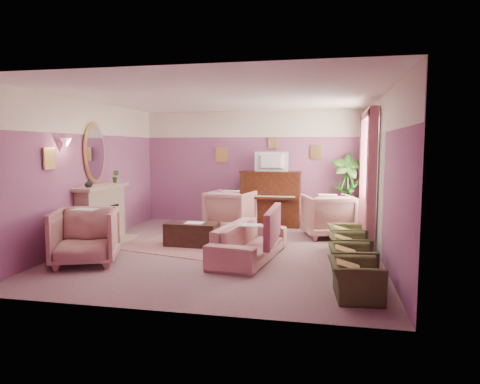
% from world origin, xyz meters
% --- Properties ---
extents(floor, '(5.50, 6.00, 0.01)m').
position_xyz_m(floor, '(0.00, 0.00, 0.00)').
color(floor, '#815E62').
rests_on(floor, ground).
extents(ceiling, '(5.50, 6.00, 0.01)m').
position_xyz_m(ceiling, '(0.00, 0.00, 2.80)').
color(ceiling, white).
rests_on(ceiling, wall_back).
extents(wall_back, '(5.50, 0.02, 2.80)m').
position_xyz_m(wall_back, '(0.00, 3.00, 1.40)').
color(wall_back, '#734372').
rests_on(wall_back, floor).
extents(wall_front, '(5.50, 0.02, 2.80)m').
position_xyz_m(wall_front, '(0.00, -3.00, 1.40)').
color(wall_front, '#734372').
rests_on(wall_front, floor).
extents(wall_left, '(0.02, 6.00, 2.80)m').
position_xyz_m(wall_left, '(-2.75, 0.00, 1.40)').
color(wall_left, '#734372').
rests_on(wall_left, floor).
extents(wall_right, '(0.02, 6.00, 2.80)m').
position_xyz_m(wall_right, '(2.75, 0.00, 1.40)').
color(wall_right, '#734372').
rests_on(wall_right, floor).
extents(picture_rail_band, '(5.50, 0.01, 0.65)m').
position_xyz_m(picture_rail_band, '(0.00, 2.99, 2.47)').
color(picture_rail_band, silver).
rests_on(picture_rail_band, wall_back).
extents(stripe_panel, '(0.01, 3.00, 2.15)m').
position_xyz_m(stripe_panel, '(2.73, 1.30, 1.07)').
color(stripe_panel, '#B4BDA6').
rests_on(stripe_panel, wall_right).
extents(fireplace_surround, '(0.30, 1.40, 1.10)m').
position_xyz_m(fireplace_surround, '(-2.59, 0.20, 0.55)').
color(fireplace_surround, tan).
rests_on(fireplace_surround, floor).
extents(fireplace_inset, '(0.18, 0.72, 0.68)m').
position_xyz_m(fireplace_inset, '(-2.49, 0.20, 0.40)').
color(fireplace_inset, black).
rests_on(fireplace_inset, floor).
extents(fire_ember, '(0.06, 0.54, 0.10)m').
position_xyz_m(fire_ember, '(-2.45, 0.20, 0.22)').
color(fire_ember, '#F75E10').
rests_on(fire_ember, floor).
extents(mantel_shelf, '(0.40, 1.55, 0.07)m').
position_xyz_m(mantel_shelf, '(-2.56, 0.20, 1.12)').
color(mantel_shelf, tan).
rests_on(mantel_shelf, fireplace_surround).
extents(hearth, '(0.55, 1.50, 0.02)m').
position_xyz_m(hearth, '(-2.39, 0.20, 0.01)').
color(hearth, tan).
rests_on(hearth, floor).
extents(mirror_frame, '(0.04, 0.72, 1.20)m').
position_xyz_m(mirror_frame, '(-2.70, 0.20, 1.80)').
color(mirror_frame, '#E3BA60').
rests_on(mirror_frame, wall_left).
extents(mirror_glass, '(0.01, 0.60, 1.06)m').
position_xyz_m(mirror_glass, '(-2.67, 0.20, 1.80)').
color(mirror_glass, silver).
rests_on(mirror_glass, wall_left).
extents(sconce_shade, '(0.20, 0.20, 0.16)m').
position_xyz_m(sconce_shade, '(-2.62, -0.85, 1.98)').
color(sconce_shade, tan).
rests_on(sconce_shade, wall_left).
extents(piano, '(1.40, 0.60, 1.30)m').
position_xyz_m(piano, '(0.50, 2.68, 0.65)').
color(piano, '#37180D').
rests_on(piano, floor).
extents(piano_keyshelf, '(1.30, 0.12, 0.06)m').
position_xyz_m(piano_keyshelf, '(0.50, 2.33, 0.72)').
color(piano_keyshelf, '#37180D').
rests_on(piano_keyshelf, piano).
extents(piano_keys, '(1.20, 0.08, 0.02)m').
position_xyz_m(piano_keys, '(0.50, 2.33, 0.76)').
color(piano_keys, beige).
rests_on(piano_keys, piano).
extents(piano_top, '(1.45, 0.65, 0.04)m').
position_xyz_m(piano_top, '(0.50, 2.68, 1.31)').
color(piano_top, '#37180D').
rests_on(piano_top, piano).
extents(television, '(0.80, 0.12, 0.48)m').
position_xyz_m(television, '(0.50, 2.63, 1.60)').
color(television, black).
rests_on(television, piano).
extents(print_back_left, '(0.30, 0.03, 0.38)m').
position_xyz_m(print_back_left, '(-0.80, 2.96, 1.72)').
color(print_back_left, '#E3BA60').
rests_on(print_back_left, wall_back).
extents(print_back_right, '(0.26, 0.03, 0.34)m').
position_xyz_m(print_back_right, '(1.55, 2.96, 1.78)').
color(print_back_right, '#E3BA60').
rests_on(print_back_right, wall_back).
extents(print_back_mid, '(0.22, 0.03, 0.26)m').
position_xyz_m(print_back_mid, '(0.50, 2.96, 2.00)').
color(print_back_mid, '#E3BA60').
rests_on(print_back_mid, wall_back).
extents(print_left_wall, '(0.03, 0.28, 0.36)m').
position_xyz_m(print_left_wall, '(-2.71, -1.20, 1.72)').
color(print_left_wall, '#E3BA60').
rests_on(print_left_wall, wall_left).
extents(window_blind, '(0.03, 1.40, 1.80)m').
position_xyz_m(window_blind, '(2.70, 1.55, 1.70)').
color(window_blind, beige).
rests_on(window_blind, wall_right).
extents(curtain_left, '(0.16, 0.34, 2.60)m').
position_xyz_m(curtain_left, '(2.62, 0.63, 1.30)').
color(curtain_left, '#97465A').
rests_on(curtain_left, floor).
extents(curtain_right, '(0.16, 0.34, 2.60)m').
position_xyz_m(curtain_right, '(2.62, 2.47, 1.30)').
color(curtain_right, '#97465A').
rests_on(curtain_right, floor).
extents(pelmet, '(0.16, 2.20, 0.16)m').
position_xyz_m(pelmet, '(2.62, 1.55, 2.56)').
color(pelmet, '#97465A').
rests_on(pelmet, wall_right).
extents(mantel_plant, '(0.16, 0.16, 0.28)m').
position_xyz_m(mantel_plant, '(-2.55, 0.75, 1.29)').
color(mantel_plant, '#2D601D').
rests_on(mantel_plant, mantel_shelf).
extents(mantel_vase, '(0.16, 0.16, 0.16)m').
position_xyz_m(mantel_vase, '(-2.55, -0.30, 1.23)').
color(mantel_vase, silver).
rests_on(mantel_vase, mantel_shelf).
extents(area_rug, '(2.87, 2.36, 0.01)m').
position_xyz_m(area_rug, '(-0.61, 0.25, 0.01)').
color(area_rug, '#9D6261').
rests_on(area_rug, floor).
extents(coffee_table, '(1.01, 0.52, 0.45)m').
position_xyz_m(coffee_table, '(-0.72, 0.25, 0.23)').
color(coffee_table, black).
rests_on(coffee_table, floor).
extents(table_paper, '(0.35, 0.28, 0.01)m').
position_xyz_m(table_paper, '(-0.67, 0.25, 0.46)').
color(table_paper, white).
rests_on(table_paper, coffee_table).
extents(sofa, '(0.68, 2.04, 0.83)m').
position_xyz_m(sofa, '(0.54, -0.48, 0.41)').
color(sofa, tan).
rests_on(sofa, floor).
extents(sofa_throw, '(0.10, 1.55, 0.57)m').
position_xyz_m(sofa_throw, '(0.94, -0.48, 0.60)').
color(sofa_throw, '#97465A').
rests_on(sofa_throw, sofa).
extents(floral_armchair_left, '(0.97, 0.97, 1.01)m').
position_xyz_m(floral_armchair_left, '(-0.35, 2.01, 0.51)').
color(floral_armchair_left, tan).
rests_on(floral_armchair_left, floor).
extents(floral_armchair_right, '(0.97, 0.97, 1.01)m').
position_xyz_m(floral_armchair_right, '(1.85, 1.62, 0.51)').
color(floral_armchair_right, tan).
rests_on(floral_armchair_right, floor).
extents(floral_armchair_front, '(0.97, 0.97, 1.01)m').
position_xyz_m(floral_armchair_front, '(-2.02, -1.32, 0.51)').
color(floral_armchair_front, tan).
rests_on(floral_armchair_front, floor).
extents(olive_chair_a, '(0.52, 0.74, 0.64)m').
position_xyz_m(olive_chair_a, '(2.19, -2.10, 0.32)').
color(olive_chair_a, '#434924').
rests_on(olive_chair_a, floor).
extents(olive_chair_b, '(0.52, 0.74, 0.64)m').
position_xyz_m(olive_chair_b, '(2.19, -1.28, 0.32)').
color(olive_chair_b, '#434924').
rests_on(olive_chair_b, floor).
extents(olive_chair_c, '(0.52, 0.74, 0.64)m').
position_xyz_m(olive_chair_c, '(2.19, -0.46, 0.32)').
color(olive_chair_c, '#434924').
rests_on(olive_chair_c, floor).
extents(olive_chair_d, '(0.52, 0.74, 0.64)m').
position_xyz_m(olive_chair_d, '(2.19, 0.36, 0.32)').
color(olive_chair_d, '#434924').
rests_on(olive_chair_d, floor).
extents(side_table, '(0.52, 0.52, 0.70)m').
position_xyz_m(side_table, '(2.24, 2.49, 0.35)').
color(side_table, silver).
rests_on(side_table, floor).
extents(side_plant_big, '(0.30, 0.30, 0.34)m').
position_xyz_m(side_plant_big, '(2.24, 2.49, 0.87)').
color(side_plant_big, '#2D601D').
rests_on(side_plant_big, side_table).
extents(side_plant_small, '(0.16, 0.16, 0.28)m').
position_xyz_m(side_plant_small, '(2.36, 2.39, 0.84)').
color(side_plant_small, '#2D601D').
rests_on(side_plant_small, side_table).
extents(palm_pot, '(0.34, 0.34, 0.34)m').
position_xyz_m(palm_pot, '(2.29, 2.55, 0.17)').
color(palm_pot, brown).
rests_on(palm_pot, floor).
extents(palm_plant, '(0.76, 0.76, 1.44)m').
position_xyz_m(palm_plant, '(2.29, 2.55, 1.06)').
color(palm_plant, '#2D601D').
rests_on(palm_plant, palm_pot).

